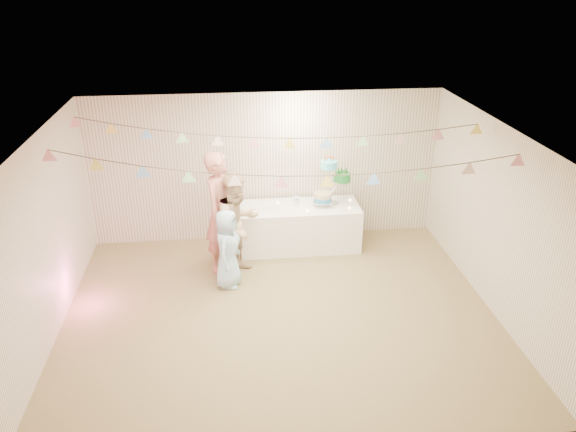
{
  "coord_description": "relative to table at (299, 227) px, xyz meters",
  "views": [
    {
      "loc": [
        -0.62,
        -6.6,
        4.56
      ],
      "look_at": [
        0.2,
        0.8,
        1.15
      ],
      "focal_mm": 35.0,
      "sensor_mm": 36.0,
      "label": 1
    }
  ],
  "objects": [
    {
      "name": "platter",
      "position": [
        -0.48,
        -0.05,
        0.38
      ],
      "size": [
        0.31,
        0.31,
        0.02
      ],
      "primitive_type": "cylinder",
      "color": "white",
      "rests_on": "table"
    },
    {
      "name": "posy",
      "position": [
        -0.05,
        0.05,
        0.45
      ],
      "size": [
        0.14,
        0.14,
        0.17
      ],
      "primitive_type": null,
      "color": "white",
      "rests_on": "table"
    },
    {
      "name": "table",
      "position": [
        0.0,
        0.0,
        0.0
      ],
      "size": [
        2.03,
        0.81,
        0.76
      ],
      "primitive_type": "cube",
      "color": "white",
      "rests_on": "floor"
    },
    {
      "name": "left_wall",
      "position": [
        -3.53,
        -2.01,
        0.92
      ],
      "size": [
        5.0,
        5.0,
        0.0
      ],
      "primitive_type": "plane",
      "color": "silver",
      "rests_on": "ground"
    },
    {
      "name": "tealight_5",
      "position": [
        0.9,
        0.15,
        0.4
      ],
      "size": [
        0.04,
        0.04,
        0.03
      ],
      "primitive_type": "cylinder",
      "color": "#FFD88C",
      "rests_on": "table"
    },
    {
      "name": "cake_middle",
      "position": [
        0.73,
        0.14,
        0.73
      ],
      "size": [
        0.27,
        0.27,
        0.22
      ],
      "primitive_type": null,
      "color": "#1A792A",
      "rests_on": "cake_stand"
    },
    {
      "name": "tealight_4",
      "position": [
        0.82,
        -0.18,
        0.4
      ],
      "size": [
        0.04,
        0.04,
        0.03
      ],
      "primitive_type": "cylinder",
      "color": "#FFD88C",
      "rests_on": "table"
    },
    {
      "name": "right_wall",
      "position": [
        2.47,
        -2.01,
        0.92
      ],
      "size": [
        5.0,
        5.0,
        0.0
      ],
      "primitive_type": "plane",
      "color": "silver",
      "rests_on": "ground"
    },
    {
      "name": "tealight_0",
      "position": [
        -0.8,
        -0.15,
        0.4
      ],
      "size": [
        0.04,
        0.04,
        0.03
      ],
      "primitive_type": "cylinder",
      "color": "#FFD88C",
      "rests_on": "table"
    },
    {
      "name": "back_wall",
      "position": [
        -0.53,
        0.49,
        0.92
      ],
      "size": [
        6.0,
        6.0,
        0.0
      ],
      "primitive_type": "plane",
      "color": "silver",
      "rests_on": "ground"
    },
    {
      "name": "person_adult_b",
      "position": [
        -1.07,
        -0.78,
        0.47
      ],
      "size": [
        1.04,
        1.02,
        1.69
      ],
      "primitive_type": "imported",
      "rotation": [
        0.0,
        0.0,
        0.72
      ],
      "color": "tan",
      "rests_on": "floor"
    },
    {
      "name": "person_adult_a",
      "position": [
        -1.31,
        -0.59,
        0.6
      ],
      "size": [
        0.74,
        0.85,
        1.96
      ],
      "primitive_type": "imported",
      "rotation": [
        0.0,
        0.0,
        1.11
      ],
      "color": "#C27465",
      "rests_on": "floor"
    },
    {
      "name": "tealight_1",
      "position": [
        -0.35,
        0.18,
        0.4
      ],
      "size": [
        0.04,
        0.04,
        0.03
      ],
      "primitive_type": "cylinder",
      "color": "#FFD88C",
      "rests_on": "table"
    },
    {
      "name": "ceiling",
      "position": [
        -0.53,
        -2.01,
        2.22
      ],
      "size": [
        6.0,
        6.0,
        0.0
      ],
      "primitive_type": "plane",
      "color": "white",
      "rests_on": "ground"
    },
    {
      "name": "tealight_3",
      "position": [
        0.35,
        0.22,
        0.4
      ],
      "size": [
        0.04,
        0.04,
        0.03
      ],
      "primitive_type": "cylinder",
      "color": "#FFD88C",
      "rests_on": "table"
    },
    {
      "name": "bunting_back",
      "position": [
        -0.53,
        -0.91,
        1.97
      ],
      "size": [
        5.6,
        1.1,
        0.4
      ],
      "primitive_type": null,
      "color": "pink",
      "rests_on": "ceiling"
    },
    {
      "name": "cake_bottom",
      "position": [
        0.4,
        -0.01,
        0.46
      ],
      "size": [
        0.31,
        0.31,
        0.15
      ],
      "primitive_type": null,
      "color": "#2889BF",
      "rests_on": "cake_stand"
    },
    {
      "name": "cake_stand",
      "position": [
        0.55,
        0.05,
        0.78
      ],
      "size": [
        0.73,
        0.43,
        0.81
      ],
      "primitive_type": null,
      "color": "silver",
      "rests_on": "table"
    },
    {
      "name": "person_child",
      "position": [
        -1.23,
        -1.14,
        0.24
      ],
      "size": [
        0.56,
        0.7,
        1.24
      ],
      "primitive_type": "imported",
      "rotation": [
        0.0,
        0.0,
        1.27
      ],
      "color": "#AAD5F1",
      "rests_on": "floor"
    },
    {
      "name": "cake_top_tier",
      "position": [
        0.49,
        0.02,
        1.0
      ],
      "size": [
        0.25,
        0.25,
        0.19
      ],
      "primitive_type": null,
      "color": "#4BDCED",
      "rests_on": "cake_stand"
    },
    {
      "name": "front_wall",
      "position": [
        -0.53,
        -4.51,
        0.92
      ],
      "size": [
        6.0,
        6.0,
        0.0
      ],
      "primitive_type": "plane",
      "color": "silver",
      "rests_on": "ground"
    },
    {
      "name": "floor",
      "position": [
        -0.53,
        -2.01,
        -0.38
      ],
      "size": [
        6.0,
        6.0,
        0.0
      ],
      "primitive_type": "plane",
      "color": "olive",
      "rests_on": "ground"
    },
    {
      "name": "bunting_front",
      "position": [
        -0.53,
        -2.21,
        1.94
      ],
      "size": [
        5.6,
        0.9,
        0.36
      ],
      "primitive_type": null,
      "color": "#72A5E5",
      "rests_on": "ceiling"
    },
    {
      "name": "tealight_2",
      "position": [
        0.1,
        -0.22,
        0.4
      ],
      "size": [
        0.04,
        0.04,
        0.03
      ],
      "primitive_type": "cylinder",
      "color": "#FFD88C",
      "rests_on": "table"
    }
  ]
}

